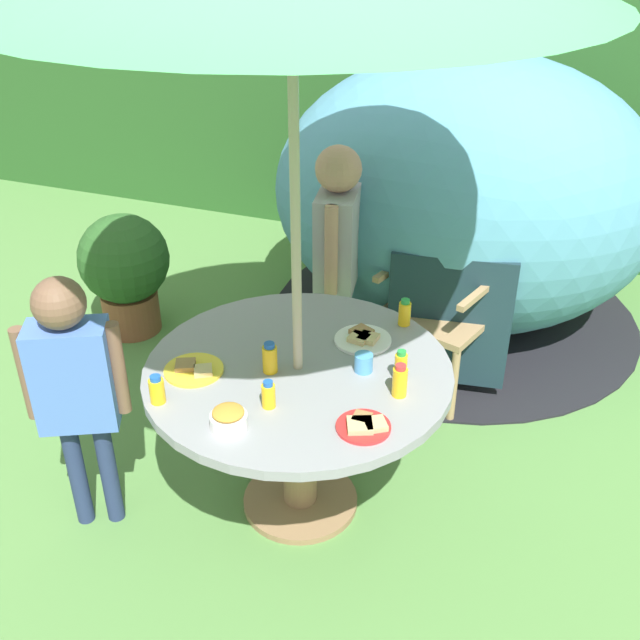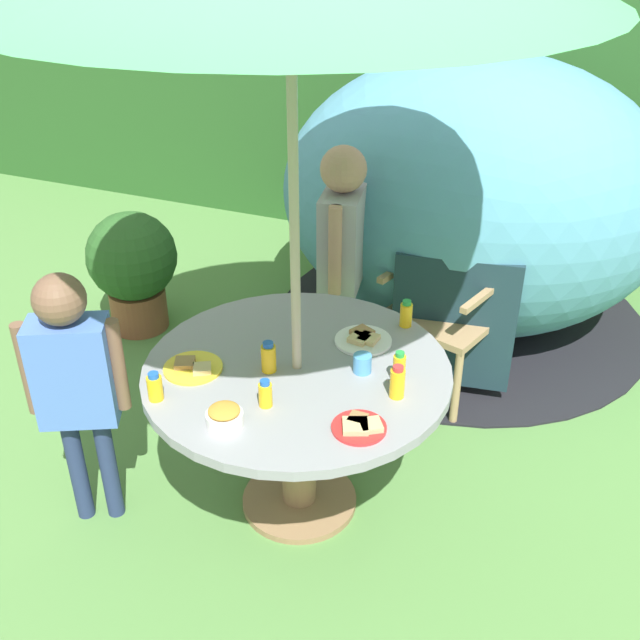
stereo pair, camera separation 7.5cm
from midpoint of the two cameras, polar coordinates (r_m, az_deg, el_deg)
ground_plane at (r=3.37m, az=-0.89°, el=-13.68°), size 10.00×10.00×0.02m
hedge_backdrop at (r=5.62m, az=12.05°, el=15.74°), size 9.00×0.70×1.92m
garden_table at (r=3.00m, az=-0.98°, el=-5.81°), size 1.19×1.19×0.71m
wooden_chair at (r=3.89m, az=10.77°, el=2.38°), size 0.62×0.62×0.99m
dome_tent at (r=4.40m, az=11.88°, el=9.05°), size 2.50×2.50×1.56m
potted_plant at (r=4.47m, az=-13.45°, el=4.05°), size 0.51×0.51×0.72m
child_in_grey_shirt at (r=3.67m, az=2.28°, el=6.05°), size 0.24×0.43×1.29m
child_in_blue_shirt at (r=2.99m, az=-17.38°, el=-3.78°), size 0.36×0.28×1.14m
snack_bowl at (r=2.62m, az=-6.39°, el=-7.26°), size 0.13×0.13×0.08m
plate_far_left at (r=2.93m, az=-8.83°, el=-3.55°), size 0.23×0.23×0.03m
plate_center_front at (r=3.07m, az=3.98°, el=-1.45°), size 0.23×0.23×0.03m
plate_back_edge at (r=2.61m, az=3.85°, el=-7.99°), size 0.19×0.19×0.03m
juice_bottle_near_left at (r=2.69m, az=-3.34°, el=-5.59°), size 0.05×0.05×0.11m
juice_bottle_near_right at (r=2.74m, az=6.63°, el=-4.71°), size 0.06×0.06×0.13m
juice_bottle_far_right at (r=2.77m, az=-11.58°, el=-4.99°), size 0.06×0.06×0.11m
juice_bottle_center_back at (r=2.82m, az=6.74°, el=-3.61°), size 0.05×0.05×0.13m
juice_bottle_mid_left at (r=2.87m, az=-3.15°, el=-2.84°), size 0.06×0.06×0.13m
juice_bottle_mid_right at (r=3.17m, az=7.18°, el=0.44°), size 0.05×0.05×0.12m
cup_near at (r=2.88m, az=3.96°, el=-3.29°), size 0.07×0.07×0.07m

